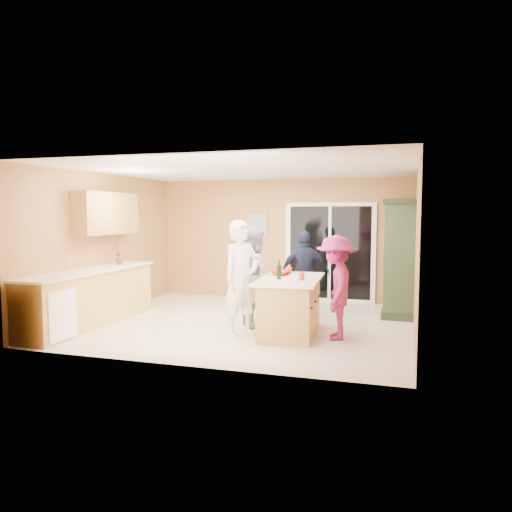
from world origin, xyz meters
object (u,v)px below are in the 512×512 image
(kitchen_island, at_px, (290,308))
(woman_grey, at_px, (255,276))
(woman_magenta, at_px, (336,287))
(woman_navy, at_px, (305,273))
(woman_white, at_px, (242,279))
(green_hutch, at_px, (400,259))

(kitchen_island, relative_size, woman_grey, 1.05)
(kitchen_island, bearing_deg, woman_grey, 142.52)
(woman_grey, relative_size, woman_magenta, 1.06)
(kitchen_island, xyz_separation_m, woman_navy, (-0.06, 1.46, 0.36))
(woman_navy, bearing_deg, woman_white, 52.58)
(kitchen_island, xyz_separation_m, woman_magenta, (0.71, -0.07, 0.36))
(green_hutch, height_order, woman_navy, green_hutch)
(green_hutch, distance_m, woman_navy, 1.76)
(woman_white, relative_size, woman_grey, 1.07)
(woman_magenta, bearing_deg, green_hutch, 149.57)
(green_hutch, relative_size, woman_navy, 1.36)
(woman_navy, bearing_deg, woman_grey, 38.23)
(woman_navy, bearing_deg, green_hutch, -179.96)
(kitchen_island, xyz_separation_m, green_hutch, (1.59, 2.00, 0.62))
(woman_navy, xyz_separation_m, woman_magenta, (0.78, -1.53, -0.00))
(kitchen_island, bearing_deg, woman_white, -159.53)
(woman_navy, bearing_deg, woman_magenta, 98.88)
(kitchen_island, relative_size, woman_white, 0.98)
(kitchen_island, bearing_deg, woman_navy, 88.19)
(kitchen_island, relative_size, woman_navy, 1.12)
(woman_grey, bearing_deg, woman_magenta, -144.56)
(woman_white, height_order, woman_navy, woman_white)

